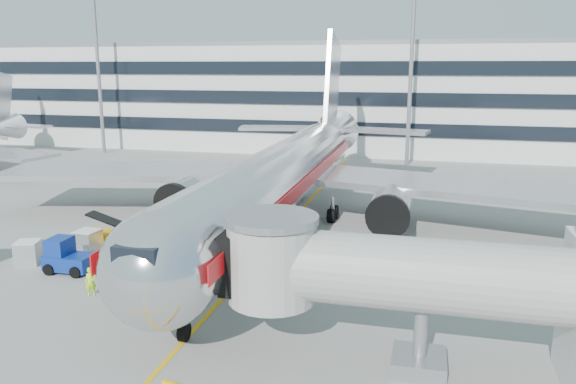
% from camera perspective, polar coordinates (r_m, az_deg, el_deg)
% --- Properties ---
extents(ground, '(180.00, 180.00, 0.00)m').
position_cam_1_polar(ground, '(33.85, -4.86, -8.73)').
color(ground, gray).
rests_on(ground, ground).
extents(lead_in_line, '(0.25, 70.00, 0.01)m').
position_cam_1_polar(lead_in_line, '(42.91, -0.56, -3.99)').
color(lead_in_line, '#E7A50C').
rests_on(lead_in_line, ground).
extents(main_jet, '(50.95, 48.70, 16.06)m').
position_cam_1_polar(main_jet, '(43.52, -0.01, 1.98)').
color(main_jet, silver).
rests_on(main_jet, ground).
extents(jet_bridge, '(17.80, 4.50, 7.00)m').
position_cam_1_polar(jet_bridge, '(23.44, 17.74, -9.13)').
color(jet_bridge, silver).
rests_on(jet_bridge, ground).
extents(terminal, '(150.00, 24.25, 15.60)m').
position_cam_1_polar(terminal, '(88.44, 7.35, 9.69)').
color(terminal, silver).
rests_on(terminal, ground).
extents(light_mast_west, '(2.40, 1.20, 25.45)m').
position_cam_1_polar(light_mast_west, '(84.92, -18.86, 13.79)').
color(light_mast_west, gray).
rests_on(light_mast_west, ground).
extents(light_mast_centre, '(2.40, 1.20, 25.45)m').
position_cam_1_polar(light_mast_centre, '(71.85, 12.51, 14.47)').
color(light_mast_centre, gray).
rests_on(light_mast_centre, ground).
extents(belt_loader, '(4.79, 1.84, 2.28)m').
position_cam_1_polar(belt_loader, '(41.47, -17.33, -4.26)').
color(belt_loader, '#FFAF0A').
rests_on(belt_loader, ground).
extents(baggage_tug, '(2.85, 1.84, 2.13)m').
position_cam_1_polar(baggage_tug, '(36.99, -21.57, -6.19)').
color(baggage_tug, navy).
rests_on(baggage_tug, ground).
extents(cargo_container_right, '(1.60, 1.60, 1.53)m').
position_cam_1_polar(cargo_container_right, '(40.29, -19.68, -4.75)').
color(cargo_container_right, '#AFB1B6').
rests_on(cargo_container_right, ground).
extents(cargo_container_front, '(1.76, 1.76, 1.49)m').
position_cam_1_polar(cargo_container_front, '(39.50, -24.87, -5.58)').
color(cargo_container_front, '#AFB1B6').
rests_on(cargo_container_front, ground).
extents(ramp_worker, '(0.70, 0.64, 1.62)m').
position_cam_1_polar(ramp_worker, '(32.87, -19.41, -8.60)').
color(ramp_worker, '#C1FF1A').
rests_on(ramp_worker, ground).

